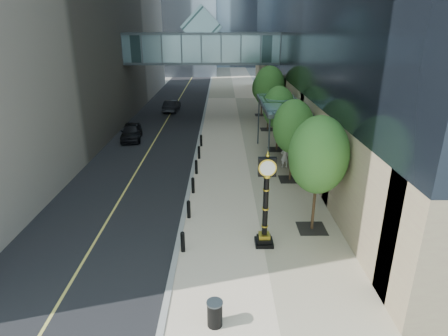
{
  "coord_description": "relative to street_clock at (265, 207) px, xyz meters",
  "views": [
    {
      "loc": [
        -0.92,
        -13.56,
        9.61
      ],
      "look_at": [
        -0.82,
        6.05,
        2.19
      ],
      "focal_mm": 30.0,
      "sensor_mm": 36.0,
      "label": 1
    }
  ],
  "objects": [
    {
      "name": "ground",
      "position": [
        -1.03,
        -1.56,
        -2.01
      ],
      "size": [
        320.0,
        320.0,
        0.0
      ],
      "primitive_type": "plane",
      "color": "gray",
      "rests_on": "ground"
    },
    {
      "name": "car_near",
      "position": [
        -10.15,
        17.66,
        -1.26
      ],
      "size": [
        2.26,
        4.48,
        1.46
      ],
      "primitive_type": "imported",
      "rotation": [
        0.0,
        0.0,
        0.13
      ],
      "color": "black",
      "rests_on": "road"
    },
    {
      "name": "pedestrian",
      "position": [
        2.55,
        10.29,
        -1.09
      ],
      "size": [
        0.73,
        0.61,
        1.71
      ],
      "primitive_type": "imported",
      "rotation": [
        0.0,
        0.0,
        3.51
      ],
      "color": "beige",
      "rests_on": "sidewalk"
    },
    {
      "name": "sidewalk",
      "position": [
        -0.03,
        38.44,
        -1.98
      ],
      "size": [
        8.0,
        180.0,
        0.06
      ],
      "primitive_type": "cube",
      "color": "beige",
      "rests_on": "ground"
    },
    {
      "name": "entrance_canopy",
      "position": [
        2.45,
        12.44,
        2.19
      ],
      "size": [
        3.0,
        8.0,
        4.38
      ],
      "color": "#383F44",
      "rests_on": "ground"
    },
    {
      "name": "street_trees",
      "position": [
        2.57,
        13.55,
        1.82
      ],
      "size": [
        3.0,
        28.54,
        6.17
      ],
      "color": "black",
      "rests_on": "sidewalk"
    },
    {
      "name": "car_far",
      "position": [
        -8.01,
        29.67,
        -1.29
      ],
      "size": [
        1.78,
        4.3,
        1.38
      ],
      "primitive_type": "imported",
      "rotation": [
        0.0,
        0.0,
        3.06
      ],
      "color": "black",
      "rests_on": "road"
    },
    {
      "name": "skywalk",
      "position": [
        -4.03,
        26.44,
        5.71
      ],
      "size": [
        17.0,
        4.2,
        5.8
      ],
      "color": "slate",
      "rests_on": "ground"
    },
    {
      "name": "curb",
      "position": [
        -4.03,
        38.44,
        -1.97
      ],
      "size": [
        0.25,
        180.0,
        0.07
      ],
      "primitive_type": "cube",
      "color": "gray",
      "rests_on": "ground"
    },
    {
      "name": "bollard_row",
      "position": [
        -3.73,
        7.44,
        -1.5
      ],
      "size": [
        0.2,
        16.2,
        0.9
      ],
      "color": "black",
      "rests_on": "sidewalk"
    },
    {
      "name": "road",
      "position": [
        -8.03,
        38.44,
        -2.0
      ],
      "size": [
        8.0,
        180.0,
        0.02
      ],
      "primitive_type": "cube",
      "color": "black",
      "rests_on": "ground"
    },
    {
      "name": "street_clock",
      "position": [
        0.0,
        0.0,
        0.0
      ],
      "size": [
        0.84,
        0.84,
        4.49
      ],
      "rotation": [
        0.0,
        0.0,
        0.0
      ],
      "color": "black",
      "rests_on": "sidewalk"
    },
    {
      "name": "trash_bin",
      "position": [
        -2.21,
        -5.05,
        -1.5
      ],
      "size": [
        0.61,
        0.61,
        0.9
      ],
      "primitive_type": "cylinder",
      "rotation": [
        0.0,
        0.0,
        0.19
      ],
      "color": "black",
      "rests_on": "sidewalk"
    }
  ]
}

